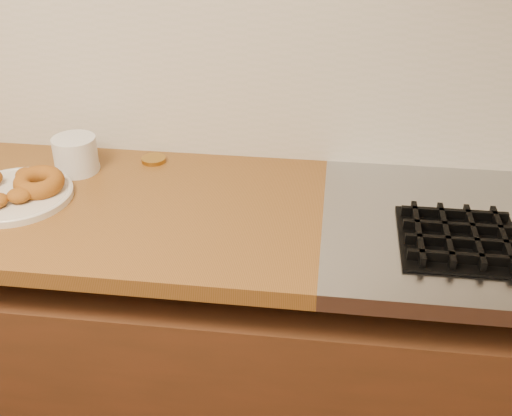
# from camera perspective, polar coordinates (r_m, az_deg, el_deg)

# --- Properties ---
(base_cabinet) EXTENTS (3.60, 0.60, 0.77)m
(base_cabinet) POSITION_cam_1_polar(r_m,az_deg,el_deg) (1.90, -10.52, -12.93)
(base_cabinet) COLOR #552C17
(base_cabinet) RESTS_ON floor
(backsplash) EXTENTS (3.60, 0.02, 0.60)m
(backsplash) POSITION_cam_1_polar(r_m,az_deg,el_deg) (1.75, -10.20, 14.11)
(backsplash) COLOR beige
(backsplash) RESTS_ON wall_back
(donut_plate) EXTENTS (0.28, 0.28, 0.02)m
(donut_plate) POSITION_cam_1_polar(r_m,az_deg,el_deg) (1.68, -20.70, 1.02)
(donut_plate) COLOR beige
(donut_plate) RESTS_ON butcher_block
(ring_donut) EXTENTS (0.16, 0.16, 0.06)m
(ring_donut) POSITION_cam_1_polar(r_m,az_deg,el_deg) (1.66, -18.75, 2.20)
(ring_donut) COLOR #995C21
(ring_donut) RESTS_ON donut_plate
(fried_dough_chunks) EXTENTS (0.18, 0.20, 0.04)m
(fried_dough_chunks) POSITION_cam_1_polar(r_m,az_deg,el_deg) (1.66, -21.71, 1.61)
(fried_dough_chunks) COLOR #995C21
(fried_dough_chunks) RESTS_ON donut_plate
(plastic_tub) EXTENTS (0.14, 0.14, 0.09)m
(plastic_tub) POSITION_cam_1_polar(r_m,az_deg,el_deg) (1.75, -15.74, 4.59)
(plastic_tub) COLOR silver
(plastic_tub) RESTS_ON butcher_block
(tub_lid) EXTENTS (0.13, 0.13, 0.01)m
(tub_lid) POSITION_cam_1_polar(r_m,az_deg,el_deg) (1.78, -15.55, 3.44)
(tub_lid) COLOR white
(tub_lid) RESTS_ON butcher_block
(brass_jar_lid) EXTENTS (0.08, 0.08, 0.01)m
(brass_jar_lid) POSITION_cam_1_polar(r_m,az_deg,el_deg) (1.78, -9.09, 4.28)
(brass_jar_lid) COLOR #A97C2E
(brass_jar_lid) RESTS_ON butcher_block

